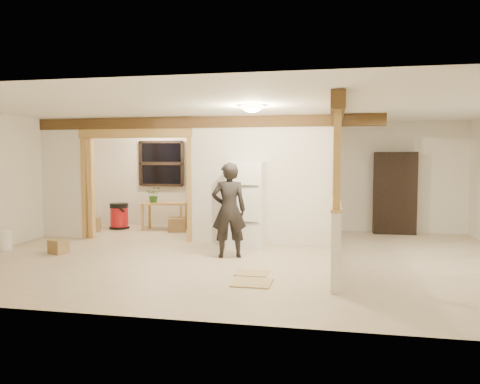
% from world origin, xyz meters
% --- Properties ---
extents(floor, '(9.00, 6.50, 0.01)m').
position_xyz_m(floor, '(0.00, 0.00, -0.01)').
color(floor, '#C9B595').
rests_on(floor, ground).
extents(ceiling, '(9.00, 6.50, 0.01)m').
position_xyz_m(ceiling, '(0.00, 0.00, 2.50)').
color(ceiling, white).
extents(wall_back, '(9.00, 0.01, 2.50)m').
position_xyz_m(wall_back, '(0.00, 3.25, 1.25)').
color(wall_back, silver).
rests_on(wall_back, floor).
extents(wall_front, '(9.00, 0.01, 2.50)m').
position_xyz_m(wall_front, '(0.00, -3.25, 1.25)').
color(wall_front, silver).
rests_on(wall_front, floor).
extents(wall_left, '(0.01, 6.50, 2.50)m').
position_xyz_m(wall_left, '(-4.50, 0.00, 1.25)').
color(wall_left, silver).
rests_on(wall_left, floor).
extents(partition_left_stub, '(0.90, 0.12, 2.50)m').
position_xyz_m(partition_left_stub, '(-4.05, 1.20, 1.25)').
color(partition_left_stub, silver).
rests_on(partition_left_stub, floor).
extents(partition_center, '(2.80, 0.12, 2.50)m').
position_xyz_m(partition_center, '(0.20, 1.20, 1.25)').
color(partition_center, silver).
rests_on(partition_center, floor).
extents(doorway_frame, '(2.46, 0.14, 2.20)m').
position_xyz_m(doorway_frame, '(-2.40, 1.20, 1.10)').
color(doorway_frame, tan).
rests_on(doorway_frame, floor).
extents(header_beam_back, '(7.00, 0.18, 0.22)m').
position_xyz_m(header_beam_back, '(-1.00, 1.20, 2.38)').
color(header_beam_back, brown).
rests_on(header_beam_back, ceiling).
extents(header_beam_right, '(0.18, 3.30, 0.22)m').
position_xyz_m(header_beam_right, '(1.60, -0.40, 2.38)').
color(header_beam_right, brown).
rests_on(header_beam_right, ceiling).
extents(pony_wall, '(0.12, 3.20, 1.00)m').
position_xyz_m(pony_wall, '(1.60, -0.40, 0.50)').
color(pony_wall, silver).
rests_on(pony_wall, floor).
extents(stud_partition, '(0.14, 3.20, 1.32)m').
position_xyz_m(stud_partition, '(1.60, -0.40, 1.66)').
color(stud_partition, tan).
rests_on(stud_partition, pony_wall).
extents(window_back, '(1.12, 0.10, 1.10)m').
position_xyz_m(window_back, '(-2.60, 3.17, 1.55)').
color(window_back, black).
rests_on(window_back, wall_back).
extents(ceiling_dome_main, '(0.36, 0.36, 0.16)m').
position_xyz_m(ceiling_dome_main, '(0.30, -0.50, 2.48)').
color(ceiling_dome_main, '#FFEABF').
rests_on(ceiling_dome_main, ceiling).
extents(ceiling_dome_util, '(0.32, 0.32, 0.14)m').
position_xyz_m(ceiling_dome_util, '(-2.50, 2.30, 2.48)').
color(ceiling_dome_util, '#FFEABF').
rests_on(ceiling_dome_util, ceiling).
extents(hanging_bulb, '(0.07, 0.07, 0.07)m').
position_xyz_m(hanging_bulb, '(-2.00, 1.60, 2.18)').
color(hanging_bulb, '#FFD88C').
rests_on(hanging_bulb, ceiling).
extents(refrigerator, '(0.66, 0.64, 1.61)m').
position_xyz_m(refrigerator, '(-0.03, 0.82, 0.80)').
color(refrigerator, white).
rests_on(refrigerator, floor).
extents(woman, '(0.68, 0.55, 1.61)m').
position_xyz_m(woman, '(-0.16, -0.12, 0.80)').
color(woman, black).
rests_on(woman, floor).
extents(work_table, '(1.08, 0.65, 0.64)m').
position_xyz_m(work_table, '(-2.30, 2.60, 0.32)').
color(work_table, tan).
rests_on(work_table, floor).
extents(potted_plant, '(0.41, 0.38, 0.36)m').
position_xyz_m(potted_plant, '(-2.55, 2.54, 0.82)').
color(potted_plant, '#2B521E').
rests_on(potted_plant, work_table).
extents(shop_vac, '(0.58, 0.58, 0.62)m').
position_xyz_m(shop_vac, '(-3.42, 2.53, 0.31)').
color(shop_vac, '#A71317').
rests_on(shop_vac, floor).
extents(bookshelf, '(0.91, 0.30, 1.82)m').
position_xyz_m(bookshelf, '(2.91, 3.03, 0.91)').
color(bookshelf, black).
rests_on(bookshelf, floor).
extents(bucket, '(0.36, 0.36, 0.34)m').
position_xyz_m(bucket, '(-4.33, -0.30, 0.17)').
color(bucket, white).
rests_on(bucket, floor).
extents(box_util_a, '(0.44, 0.40, 0.32)m').
position_xyz_m(box_util_a, '(-1.94, 2.39, 0.16)').
color(box_util_a, '#9C7B4B').
rests_on(box_util_a, floor).
extents(box_util_b, '(0.43, 0.43, 0.32)m').
position_xyz_m(box_util_b, '(-3.85, 2.05, 0.16)').
color(box_util_b, '#9C7B4B').
rests_on(box_util_b, floor).
extents(box_front, '(0.37, 0.34, 0.24)m').
position_xyz_m(box_front, '(-3.18, -0.40, 0.12)').
color(box_front, '#9C7B4B').
rests_on(box_front, floor).
extents(floor_panel_near, '(0.52, 0.52, 0.02)m').
position_xyz_m(floor_panel_near, '(0.51, -1.69, 0.01)').
color(floor_panel_near, tan).
rests_on(floor_panel_near, floor).
extents(floor_panel_far, '(0.48, 0.38, 0.02)m').
position_xyz_m(floor_panel_far, '(0.42, -1.17, 0.01)').
color(floor_panel_far, tan).
rests_on(floor_panel_far, floor).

